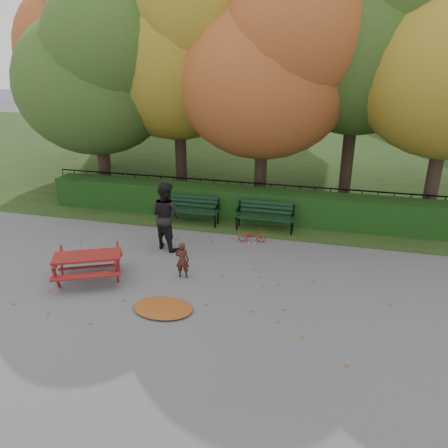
% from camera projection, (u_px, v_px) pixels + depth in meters
% --- Properties ---
extents(ground, '(90.00, 90.00, 0.00)m').
position_uv_depth(ground, '(196.00, 281.00, 10.66)').
color(ground, slate).
rests_on(ground, ground).
extents(grass_strip, '(90.00, 90.00, 0.00)m').
position_uv_depth(grass_strip, '(275.00, 155.00, 23.25)').
color(grass_strip, '#213616').
rests_on(grass_strip, ground).
extents(building_left, '(10.00, 7.00, 15.00)m').
position_uv_depth(building_left, '(184.00, 17.00, 33.27)').
color(building_left, tan).
rests_on(building_left, ground).
extents(building_right, '(9.00, 6.00, 12.00)m').
position_uv_depth(building_right, '(415.00, 38.00, 31.78)').
color(building_right, tan).
rests_on(building_right, ground).
extents(hedge, '(13.00, 0.90, 1.00)m').
position_uv_depth(hedge, '(236.00, 203.00, 14.52)').
color(hedge, black).
rests_on(hedge, ground).
extents(iron_fence, '(14.00, 0.04, 1.02)m').
position_uv_depth(iron_fence, '(241.00, 195.00, 15.23)').
color(iron_fence, black).
rests_on(iron_fence, ground).
extents(tree_a, '(5.88, 5.60, 7.48)m').
position_uv_depth(tree_a, '(99.00, 72.00, 15.16)').
color(tree_a, black).
rests_on(tree_a, ground).
extents(tree_b, '(6.72, 6.40, 8.79)m').
position_uv_depth(tree_b, '(184.00, 45.00, 15.26)').
color(tree_b, black).
rests_on(tree_b, ground).
extents(tree_c, '(6.30, 6.00, 8.00)m').
position_uv_depth(tree_c, '(273.00, 64.00, 14.03)').
color(tree_c, black).
rests_on(tree_c, ground).
extents(tree_d, '(7.14, 6.80, 9.58)m').
position_uv_depth(tree_d, '(374.00, 25.00, 14.05)').
color(tree_d, black).
rests_on(tree_d, ground).
extents(tree_f, '(6.93, 6.60, 9.19)m').
position_uv_depth(tree_f, '(98.00, 38.00, 18.46)').
color(tree_f, black).
rests_on(tree_f, ground).
extents(bench_left, '(1.80, 0.57, 0.88)m').
position_uv_depth(bench_left, '(192.00, 207.00, 14.09)').
color(bench_left, black).
rests_on(bench_left, ground).
extents(bench_right, '(1.80, 0.57, 0.88)m').
position_uv_depth(bench_right, '(265.00, 214.00, 13.55)').
color(bench_right, black).
rests_on(bench_right, ground).
extents(picnic_table, '(1.97, 1.82, 0.77)m').
position_uv_depth(picnic_table, '(88.00, 261.00, 10.54)').
color(picnic_table, maroon).
rests_on(picnic_table, ground).
extents(leaf_pile, '(1.59, 1.39, 0.09)m').
position_uv_depth(leaf_pile, '(163.00, 308.00, 9.49)').
color(leaf_pile, maroon).
rests_on(leaf_pile, ground).
extents(leaf_scatter, '(9.00, 5.70, 0.01)m').
position_uv_depth(leaf_scatter, '(200.00, 275.00, 10.93)').
color(leaf_scatter, maroon).
rests_on(leaf_scatter, ground).
extents(child, '(0.37, 0.27, 0.93)m').
position_uv_depth(child, '(182.00, 260.00, 10.71)').
color(child, '#3C1C13').
rests_on(child, ground).
extents(adult, '(1.16, 1.06, 1.93)m').
position_uv_depth(adult, '(166.00, 216.00, 12.13)').
color(adult, black).
rests_on(adult, ground).
extents(bicycle, '(0.85, 0.41, 0.43)m').
position_uv_depth(bicycle, '(252.00, 235.00, 12.75)').
color(bicycle, '#9E200E').
rests_on(bicycle, ground).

